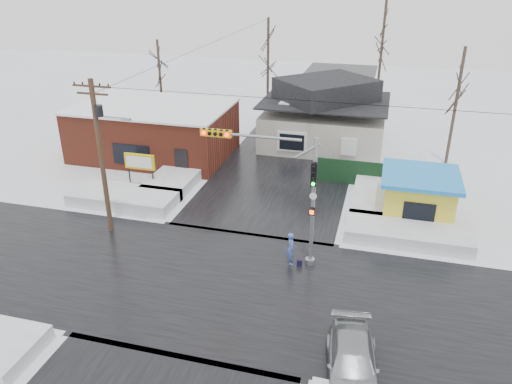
% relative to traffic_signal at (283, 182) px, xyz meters
% --- Properties ---
extents(ground, '(120.00, 120.00, 0.00)m').
position_rel_traffic_signal_xyz_m(ground, '(-2.43, -2.97, -4.54)').
color(ground, white).
rests_on(ground, ground).
extents(road_ns, '(10.00, 120.00, 0.02)m').
position_rel_traffic_signal_xyz_m(road_ns, '(-2.43, -2.97, -4.53)').
color(road_ns, black).
rests_on(road_ns, ground).
extents(road_ew, '(120.00, 10.00, 0.02)m').
position_rel_traffic_signal_xyz_m(road_ew, '(-2.43, -2.97, -4.53)').
color(road_ew, black).
rests_on(road_ew, ground).
extents(snowbank_nw, '(7.00, 3.00, 0.80)m').
position_rel_traffic_signal_xyz_m(snowbank_nw, '(-11.43, 4.03, -4.14)').
color(snowbank_nw, white).
rests_on(snowbank_nw, ground).
extents(snowbank_ne, '(7.00, 3.00, 0.80)m').
position_rel_traffic_signal_xyz_m(snowbank_ne, '(6.57, 4.03, -4.14)').
color(snowbank_ne, white).
rests_on(snowbank_ne, ground).
extents(snowbank_nside_w, '(3.00, 8.00, 0.80)m').
position_rel_traffic_signal_xyz_m(snowbank_nside_w, '(-9.43, 9.03, -4.14)').
color(snowbank_nside_w, white).
rests_on(snowbank_nside_w, ground).
extents(snowbank_nside_e, '(3.00, 8.00, 0.80)m').
position_rel_traffic_signal_xyz_m(snowbank_nside_e, '(4.57, 9.03, -4.14)').
color(snowbank_nside_e, white).
rests_on(snowbank_nside_e, ground).
extents(traffic_signal, '(6.05, 0.68, 7.00)m').
position_rel_traffic_signal_xyz_m(traffic_signal, '(0.00, 0.00, 0.00)').
color(traffic_signal, gray).
rests_on(traffic_signal, ground).
extents(utility_pole, '(3.15, 0.44, 9.00)m').
position_rel_traffic_signal_xyz_m(utility_pole, '(-10.36, 0.53, 0.57)').
color(utility_pole, '#382619').
rests_on(utility_pole, ground).
extents(brick_building, '(12.20, 8.20, 4.12)m').
position_rel_traffic_signal_xyz_m(brick_building, '(-13.43, 13.03, -2.46)').
color(brick_building, maroon).
rests_on(brick_building, ground).
extents(marquee_sign, '(2.20, 0.21, 2.55)m').
position_rel_traffic_signal_xyz_m(marquee_sign, '(-11.43, 6.53, -2.62)').
color(marquee_sign, black).
rests_on(marquee_sign, ground).
extents(house, '(10.40, 8.40, 5.76)m').
position_rel_traffic_signal_xyz_m(house, '(-0.43, 19.03, -1.92)').
color(house, beige).
rests_on(house, ground).
extents(kiosk, '(4.60, 4.60, 2.88)m').
position_rel_traffic_signal_xyz_m(kiosk, '(7.07, 7.03, -3.08)').
color(kiosk, yellow).
rests_on(kiosk, ground).
extents(fence, '(8.00, 0.12, 1.80)m').
position_rel_traffic_signal_xyz_m(fence, '(4.07, 11.03, -3.64)').
color(fence, black).
rests_on(fence, ground).
extents(tree_far_left, '(3.00, 3.00, 10.00)m').
position_rel_traffic_signal_xyz_m(tree_far_left, '(-6.43, 23.03, 3.41)').
color(tree_far_left, '#332821').
rests_on(tree_far_left, ground).
extents(tree_far_mid, '(3.00, 3.00, 12.00)m').
position_rel_traffic_signal_xyz_m(tree_far_mid, '(3.57, 25.03, 5.00)').
color(tree_far_mid, '#332821').
rests_on(tree_far_mid, ground).
extents(tree_far_right, '(3.00, 3.00, 9.00)m').
position_rel_traffic_signal_xyz_m(tree_far_right, '(9.57, 17.03, 2.62)').
color(tree_far_right, '#332821').
rests_on(tree_far_right, ground).
extents(tree_far_west, '(3.00, 3.00, 8.00)m').
position_rel_traffic_signal_xyz_m(tree_far_west, '(-16.43, 21.03, 1.82)').
color(tree_far_west, '#332821').
rests_on(tree_far_west, ground).
extents(pedestrian, '(0.61, 0.75, 1.80)m').
position_rel_traffic_signal_xyz_m(pedestrian, '(0.58, -0.20, -3.64)').
color(pedestrian, '#4161B7').
rests_on(pedestrian, ground).
extents(car, '(2.53, 4.96, 1.38)m').
position_rel_traffic_signal_xyz_m(car, '(4.40, -7.46, -3.85)').
color(car, '#9FA3A6').
rests_on(car, ground).
extents(shopping_bag, '(0.29, 0.16, 0.35)m').
position_rel_traffic_signal_xyz_m(shopping_bag, '(1.08, -0.37, -4.36)').
color(shopping_bag, black).
rests_on(shopping_bag, ground).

